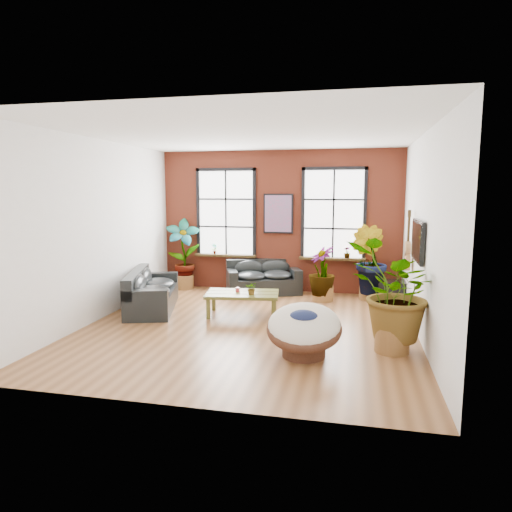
{
  "coord_description": "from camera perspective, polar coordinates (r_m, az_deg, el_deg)",
  "views": [
    {
      "loc": [
        1.88,
        -7.99,
        2.51
      ],
      "look_at": [
        0.0,
        0.6,
        1.25
      ],
      "focal_mm": 32.0,
      "sensor_mm": 36.0,
      "label": 1
    }
  ],
  "objects": [
    {
      "name": "table_plant",
      "position": [
        9.05,
        -0.53,
        -4.05
      ],
      "size": [
        0.24,
        0.21,
        0.26
      ],
      "primitive_type": "imported",
      "rotation": [
        0.0,
        0.0,
        0.04
      ],
      "color": "#154312",
      "rests_on": "coffee_table"
    },
    {
      "name": "floor_plant_back_right",
      "position": [
        10.8,
        13.89,
        -0.45
      ],
      "size": [
        1.11,
        1.09,
        1.58
      ],
      "primitive_type": "imported",
      "rotation": [
        0.0,
        0.0,
        2.43
      ],
      "color": "#154312",
      "rests_on": "ground"
    },
    {
      "name": "sill_plant_right",
      "position": [
        11.22,
        11.31,
        0.44
      ],
      "size": [
        0.19,
        0.19,
        0.27
      ],
      "primitive_type": "imported",
      "rotation": [
        0.0,
        0.0,
        3.49
      ],
      "color": "#154312",
      "rests_on": "room"
    },
    {
      "name": "coffee_table",
      "position": [
        9.28,
        -1.72,
        -4.92
      ],
      "size": [
        1.55,
        1.03,
        0.56
      ],
      "rotation": [
        0.0,
        0.0,
        0.14
      ],
      "color": "#4A4A1A",
      "rests_on": "ground"
    },
    {
      "name": "sill_plant_left",
      "position": [
        11.76,
        -5.23,
        0.92
      ],
      "size": [
        0.17,
        0.17,
        0.27
      ],
      "primitive_type": "imported",
      "rotation": [
        0.0,
        0.0,
        0.79
      ],
      "color": "#154312",
      "rests_on": "room"
    },
    {
      "name": "papasan_chair",
      "position": [
        7.04,
        6.03,
        -8.97
      ],
      "size": [
        1.16,
        1.18,
        0.86
      ],
      "rotation": [
        0.0,
        0.0,
        0.01
      ],
      "color": "#4A291A",
      "rests_on": "ground"
    },
    {
      "name": "pot_right_wall",
      "position": [
        7.58,
        16.63,
        -9.96
      ],
      "size": [
        0.63,
        0.63,
        0.39
      ],
      "rotation": [
        0.0,
        0.0,
        0.2
      ],
      "color": "brown",
      "rests_on": "ground"
    },
    {
      "name": "pot_back_left",
      "position": [
        11.96,
        -8.96,
        -3.19
      ],
      "size": [
        0.62,
        0.62,
        0.36
      ],
      "rotation": [
        0.0,
        0.0,
        0.32
      ],
      "color": "brown",
      "rests_on": "ground"
    },
    {
      "name": "pot_mid",
      "position": [
        10.65,
        8.35,
        -4.6
      ],
      "size": [
        0.5,
        0.5,
        0.35
      ],
      "rotation": [
        0.0,
        0.0,
        -0.05
      ],
      "color": "brown",
      "rests_on": "ground"
    },
    {
      "name": "floor_plant_mid",
      "position": [
        10.52,
        8.23,
        -1.85
      ],
      "size": [
        0.87,
        0.87,
        1.12
      ],
      "primitive_type": "imported",
      "rotation": [
        0.0,
        0.0,
        5.31
      ],
      "color": "#154312",
      "rests_on": "ground"
    },
    {
      "name": "tv_wall_unit",
      "position": [
        8.71,
        19.21,
        1.31
      ],
      "size": [
        0.13,
        1.86,
        1.2
      ],
      "color": "black",
      "rests_on": "room"
    },
    {
      "name": "pot_back_right",
      "position": [
        10.96,
        13.95,
        -4.43
      ],
      "size": [
        0.49,
        0.49,
        0.33
      ],
      "rotation": [
        0.0,
        0.0,
        -0.06
      ],
      "color": "brown",
      "rests_on": "ground"
    },
    {
      "name": "floor_plant_right_wall",
      "position": [
        7.41,
        17.03,
        -4.36
      ],
      "size": [
        1.88,
        1.87,
        1.58
      ],
      "primitive_type": "imported",
      "rotation": [
        0.0,
        0.0,
        3.88
      ],
      "color": "#154312",
      "rests_on": "ground"
    },
    {
      "name": "floor_plant_back_left",
      "position": [
        11.82,
        -9.08,
        0.62
      ],
      "size": [
        1.01,
        0.82,
        1.66
      ],
      "primitive_type": "imported",
      "rotation": [
        0.0,
        0.0,
        0.29
      ],
      "color": "#154312",
      "rests_on": "ground"
    },
    {
      "name": "sofa_left",
      "position": [
        9.99,
        -13.11,
        -4.4
      ],
      "size": [
        1.44,
        2.26,
        0.83
      ],
      "rotation": [
        0.0,
        0.0,
        1.86
      ],
      "color": "black",
      "rests_on": "ground"
    },
    {
      "name": "media_box",
      "position": [
        10.64,
        16.64,
        -4.39
      ],
      "size": [
        0.64,
        0.54,
        0.52
      ],
      "rotation": [
        0.0,
        0.0,
        0.02
      ],
      "color": "black",
      "rests_on": "ground"
    },
    {
      "name": "poster",
      "position": [
        11.34,
        2.8,
        5.32
      ],
      "size": [
        0.74,
        0.06,
        0.98
      ],
      "color": "black",
      "rests_on": "room"
    },
    {
      "name": "sofa_back",
      "position": [
        11.27,
        0.9,
        -2.81
      ],
      "size": [
        1.96,
        1.45,
        0.81
      ],
      "rotation": [
        0.0,
        0.0,
        0.37
      ],
      "color": "black",
      "rests_on": "ground"
    },
    {
      "name": "room",
      "position": [
        8.39,
        -0.66,
        2.93
      ],
      "size": [
        6.04,
        6.54,
        3.54
      ],
      "color": "brown",
      "rests_on": "ground"
    }
  ]
}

